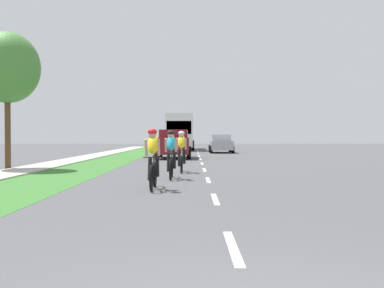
{
  "coord_description": "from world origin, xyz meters",
  "views": [
    {
      "loc": [
        -0.51,
        -3.14,
        1.38
      ],
      "look_at": [
        -0.44,
        21.27,
        0.96
      ],
      "focal_mm": 42.28,
      "sensor_mm": 36.0,
      "label": 1
    }
  ],
  "objects": [
    {
      "name": "bus_white",
      "position": [
        -1.69,
        43.46,
        1.98
      ],
      "size": [
        2.78,
        11.6,
        3.48
      ],
      "color": "silver",
      "rests_on": "ground_plane"
    },
    {
      "name": "cyclist_trailing",
      "position": [
        -1.19,
        11.54,
        0.81
      ],
      "size": [
        0.42,
        1.72,
        1.58
      ],
      "color": "black",
      "rests_on": "ground_plane"
    },
    {
      "name": "grass_verge",
      "position": [
        -5.1,
        20.0,
        0.0
      ],
      "size": [
        2.69,
        70.0,
        0.01
      ],
      "primitive_type": "cube",
      "color": "#38722D",
      "rests_on": "ground_plane"
    },
    {
      "name": "street_tree_near",
      "position": [
        -8.25,
        15.8,
        4.24
      ],
      "size": [
        2.7,
        2.7,
        5.75
      ],
      "color": "brown",
      "rests_on": "ground_plane"
    },
    {
      "name": "cyclist_distant",
      "position": [
        -0.91,
        14.13,
        0.81
      ],
      "size": [
        0.42,
        1.72,
        1.58
      ],
      "color": "black",
      "rests_on": "ground_plane"
    },
    {
      "name": "lane_markings_center",
      "position": [
        0.0,
        24.0,
        0.0
      ],
      "size": [
        0.12,
        53.49,
        0.01
      ],
      "color": "white",
      "rests_on": "ground_plane"
    },
    {
      "name": "cyclist_lead",
      "position": [
        -1.52,
        8.58,
        0.81
      ],
      "size": [
        0.42,
        1.72,
        1.58
      ],
      "color": "black",
      "rests_on": "ground_plane"
    },
    {
      "name": "sidewalk_concrete",
      "position": [
        -7.29,
        20.0,
        0.0
      ],
      "size": [
        1.68,
        70.0,
        0.1
      ],
      "primitive_type": "cube",
      "color": "#B2ADA3",
      "rests_on": "ground_plane"
    },
    {
      "name": "ground_plane",
      "position": [
        0.0,
        20.0,
        0.0
      ],
      "size": [
        120.0,
        120.0,
        0.0
      ],
      "primitive_type": "plane",
      "color": "#4C4C4F"
    },
    {
      "name": "suv_maroon",
      "position": [
        -1.65,
        25.31,
        0.95
      ],
      "size": [
        2.15,
        4.7,
        1.79
      ],
      "color": "maroon",
      "rests_on": "ground_plane"
    },
    {
      "name": "sedan_silver",
      "position": [
        1.93,
        34.88,
        0.77
      ],
      "size": [
        1.98,
        4.3,
        1.52
      ],
      "color": "#A5A8AD",
      "rests_on": "ground_plane"
    }
  ]
}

